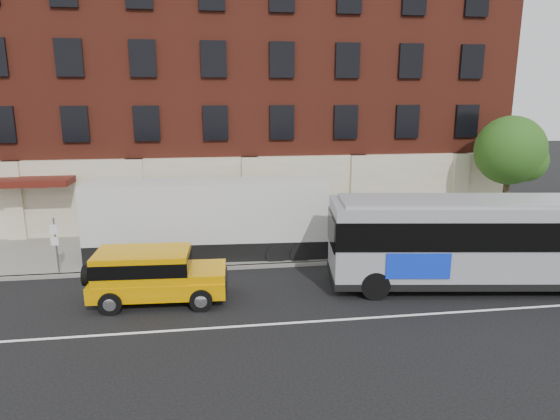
{
  "coord_description": "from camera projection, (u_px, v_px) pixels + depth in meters",
  "views": [
    {
      "loc": [
        -2.09,
        -14.32,
        7.39
      ],
      "look_at": [
        0.74,
        5.5,
        2.69
      ],
      "focal_mm": 31.56,
      "sensor_mm": 36.0,
      "label": 1
    }
  ],
  "objects": [
    {
      "name": "ground",
      "position": [
        282.0,
        331.0,
        15.78
      ],
      "size": [
        120.0,
        120.0,
        0.0
      ],
      "primitive_type": "plane",
      "color": "black",
      "rests_on": "ground"
    },
    {
      "name": "sidewalk",
      "position": [
        255.0,
        246.0,
        24.44
      ],
      "size": [
        60.0,
        6.0,
        0.15
      ],
      "primitive_type": "cube",
      "color": "gray",
      "rests_on": "ground"
    },
    {
      "name": "kerb",
      "position": [
        262.0,
        266.0,
        21.55
      ],
      "size": [
        60.0,
        0.25,
        0.15
      ],
      "primitive_type": "cube",
      "color": "gray",
      "rests_on": "ground"
    },
    {
      "name": "lane_line",
      "position": [
        279.0,
        324.0,
        16.26
      ],
      "size": [
        60.0,
        0.12,
        0.01
      ],
      "primitive_type": "cube",
      "color": "white",
      "rests_on": "ground"
    },
    {
      "name": "building",
      "position": [
        242.0,
        91.0,
        30.35
      ],
      "size": [
        30.0,
        12.1,
        15.0
      ],
      "color": "maroon",
      "rests_on": "sidewalk"
    },
    {
      "name": "sign_pole",
      "position": [
        56.0,
        243.0,
        20.2
      ],
      "size": [
        0.3,
        0.2,
        2.5
      ],
      "color": "slate",
      "rests_on": "ground"
    },
    {
      "name": "street_tree",
      "position": [
        511.0,
        153.0,
        25.78
      ],
      "size": [
        3.6,
        3.6,
        6.2
      ],
      "color": "#322619",
      "rests_on": "sidewalk"
    },
    {
      "name": "city_bus",
      "position": [
        498.0,
        239.0,
        18.99
      ],
      "size": [
        13.18,
        4.52,
        3.54
      ],
      "color": "gray",
      "rests_on": "ground"
    },
    {
      "name": "yellow_suv",
      "position": [
        152.0,
        273.0,
        17.78
      ],
      "size": [
        5.14,
        2.43,
        1.94
      ],
      "color": "#DD9300",
      "rests_on": "ground"
    },
    {
      "name": "shipping_container",
      "position": [
        209.0,
        221.0,
        22.39
      ],
      "size": [
        10.92,
        2.81,
        3.61
      ],
      "color": "black",
      "rests_on": "ground"
    }
  ]
}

